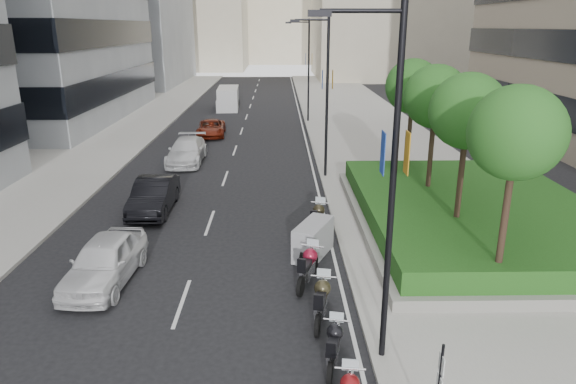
{
  "coord_description": "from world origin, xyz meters",
  "views": [
    {
      "loc": [
        1.62,
        -10.5,
        8.4
      ],
      "look_at": [
        1.98,
        9.21,
        2.0
      ],
      "focal_mm": 32.0,
      "sensor_mm": 36.0,
      "label": 1
    }
  ],
  "objects_px": {
    "car_c": "(187,151)",
    "delivery_van": "(228,99)",
    "motorcycle_2": "(334,346)",
    "car_d": "(211,128)",
    "lamp_post_0": "(387,175)",
    "motorcycle_3": "(321,301)",
    "motorcycle_5": "(313,240)",
    "lamp_post_1": "(324,89)",
    "car_b": "(154,196)",
    "lamp_post_2": "(307,65)",
    "car_a": "(105,261)",
    "motorcycle_6": "(317,219)",
    "motorcycle_4": "(308,266)"
  },
  "relations": [
    {
      "from": "motorcycle_2",
      "to": "motorcycle_4",
      "type": "bearing_deg",
      "value": 17.96
    },
    {
      "from": "car_b",
      "to": "motorcycle_2",
      "type": "bearing_deg",
      "value": -58.57
    },
    {
      "from": "motorcycle_3",
      "to": "car_c",
      "type": "bearing_deg",
      "value": 31.91
    },
    {
      "from": "car_b",
      "to": "lamp_post_2",
      "type": "bearing_deg",
      "value": 69.72
    },
    {
      "from": "car_d",
      "to": "car_a",
      "type": "bearing_deg",
      "value": -94.67
    },
    {
      "from": "motorcycle_5",
      "to": "car_b",
      "type": "xyz_separation_m",
      "value": [
        -7.19,
        5.08,
        0.12
      ]
    },
    {
      "from": "car_c",
      "to": "motorcycle_6",
      "type": "bearing_deg",
      "value": -58.08
    },
    {
      "from": "lamp_post_2",
      "to": "motorcycle_4",
      "type": "height_order",
      "value": "lamp_post_2"
    },
    {
      "from": "motorcycle_5",
      "to": "motorcycle_3",
      "type": "bearing_deg",
      "value": -155.71
    },
    {
      "from": "motorcycle_2",
      "to": "motorcycle_4",
      "type": "height_order",
      "value": "motorcycle_4"
    },
    {
      "from": "lamp_post_0",
      "to": "motorcycle_3",
      "type": "xyz_separation_m",
      "value": [
        -1.29,
        1.97,
        -4.44
      ]
    },
    {
      "from": "motorcycle_6",
      "to": "car_d",
      "type": "xyz_separation_m",
      "value": [
        -7.01,
        20.3,
        0.0
      ]
    },
    {
      "from": "car_c",
      "to": "car_b",
      "type": "bearing_deg",
      "value": -90.39
    },
    {
      "from": "lamp_post_2",
      "to": "delivery_van",
      "type": "relative_size",
      "value": 1.64
    },
    {
      "from": "motorcycle_4",
      "to": "delivery_van",
      "type": "xyz_separation_m",
      "value": [
        -6.26,
        38.44,
        0.43
      ]
    },
    {
      "from": "car_c",
      "to": "motorcycle_4",
      "type": "bearing_deg",
      "value": -67.64
    },
    {
      "from": "car_c",
      "to": "motorcycle_3",
      "type": "bearing_deg",
      "value": -69.43
    },
    {
      "from": "motorcycle_4",
      "to": "motorcycle_5",
      "type": "bearing_deg",
      "value": 10.56
    },
    {
      "from": "motorcycle_3",
      "to": "motorcycle_4",
      "type": "bearing_deg",
      "value": 17.77
    },
    {
      "from": "motorcycle_4",
      "to": "motorcycle_6",
      "type": "bearing_deg",
      "value": 10.52
    },
    {
      "from": "delivery_van",
      "to": "motorcycle_3",
      "type": "bearing_deg",
      "value": -83.62
    },
    {
      "from": "lamp_post_1",
      "to": "motorcycle_4",
      "type": "relative_size",
      "value": 3.94
    },
    {
      "from": "motorcycle_2",
      "to": "motorcycle_6",
      "type": "height_order",
      "value": "motorcycle_6"
    },
    {
      "from": "car_a",
      "to": "car_b",
      "type": "xyz_separation_m",
      "value": [
        0.04,
        7.05,
        -0.01
      ]
    },
    {
      "from": "lamp_post_0",
      "to": "delivery_van",
      "type": "xyz_separation_m",
      "value": [
        -7.82,
        42.68,
        -4.0
      ]
    },
    {
      "from": "lamp_post_2",
      "to": "car_c",
      "type": "height_order",
      "value": "lamp_post_2"
    },
    {
      "from": "lamp_post_2",
      "to": "car_b",
      "type": "bearing_deg",
      "value": -109.76
    },
    {
      "from": "lamp_post_1",
      "to": "motorcycle_3",
      "type": "bearing_deg",
      "value": -94.9
    },
    {
      "from": "lamp_post_2",
      "to": "car_a",
      "type": "distance_m",
      "value": 31.97
    },
    {
      "from": "lamp_post_0",
      "to": "motorcycle_5",
      "type": "height_order",
      "value": "lamp_post_0"
    },
    {
      "from": "motorcycle_5",
      "to": "car_d",
      "type": "xyz_separation_m",
      "value": [
        -6.68,
        22.6,
        -0.03
      ]
    },
    {
      "from": "car_c",
      "to": "delivery_van",
      "type": "relative_size",
      "value": 0.96
    },
    {
      "from": "lamp_post_2",
      "to": "car_a",
      "type": "bearing_deg",
      "value": -105.52
    },
    {
      "from": "car_b",
      "to": "car_c",
      "type": "height_order",
      "value": "car_b"
    },
    {
      "from": "lamp_post_1",
      "to": "delivery_van",
      "type": "xyz_separation_m",
      "value": [
        -7.82,
        25.68,
        -4.0
      ]
    },
    {
      "from": "delivery_van",
      "to": "motorcycle_5",
      "type": "bearing_deg",
      "value": -82.45
    },
    {
      "from": "lamp_post_1",
      "to": "car_c",
      "type": "height_order",
      "value": "lamp_post_1"
    },
    {
      "from": "car_d",
      "to": "lamp_post_0",
      "type": "bearing_deg",
      "value": -78.11
    },
    {
      "from": "lamp_post_0",
      "to": "car_a",
      "type": "xyz_separation_m",
      "value": [
        -8.48,
        4.47,
        -4.27
      ]
    },
    {
      "from": "lamp_post_2",
      "to": "motorcycle_5",
      "type": "height_order",
      "value": "lamp_post_2"
    },
    {
      "from": "motorcycle_4",
      "to": "car_a",
      "type": "bearing_deg",
      "value": 106.72
    },
    {
      "from": "motorcycle_5",
      "to": "car_b",
      "type": "relative_size",
      "value": 0.5
    },
    {
      "from": "lamp_post_1",
      "to": "car_b",
      "type": "height_order",
      "value": "lamp_post_1"
    },
    {
      "from": "motorcycle_2",
      "to": "motorcycle_3",
      "type": "distance_m",
      "value": 2.16
    },
    {
      "from": "motorcycle_2",
      "to": "car_a",
      "type": "height_order",
      "value": "car_a"
    },
    {
      "from": "car_c",
      "to": "delivery_van",
      "type": "distance_m",
      "value": 22.02
    },
    {
      "from": "motorcycle_5",
      "to": "lamp_post_0",
      "type": "bearing_deg",
      "value": -144.2
    },
    {
      "from": "lamp_post_0",
      "to": "delivery_van",
      "type": "bearing_deg",
      "value": 100.38
    },
    {
      "from": "motorcycle_2",
      "to": "motorcycle_5",
      "type": "relative_size",
      "value": 0.87
    },
    {
      "from": "motorcycle_2",
      "to": "car_d",
      "type": "xyz_separation_m",
      "value": [
        -6.78,
        29.22,
        0.08
      ]
    }
  ]
}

